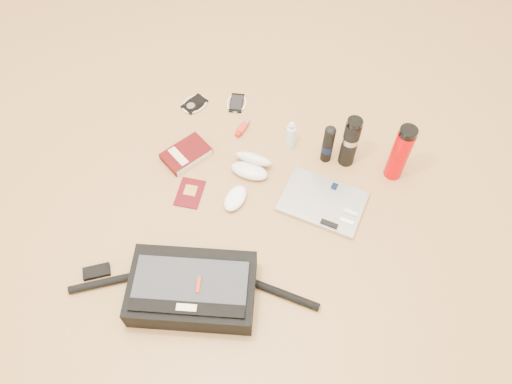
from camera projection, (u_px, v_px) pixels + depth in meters
ground at (243, 225)px, 1.75m from camera, size 4.00×4.00×0.00m
messenger_bag at (192, 289)px, 1.56m from camera, size 0.76×0.37×0.11m
laptop at (323, 202)px, 1.78m from camera, size 0.29×0.21×0.03m
book at (186, 154)px, 1.89m from camera, size 0.17×0.20×0.03m
passport at (190, 193)px, 1.82m from camera, size 0.12×0.14×0.01m
mouse at (235, 198)px, 1.78m from camera, size 0.07×0.12×0.04m
sunglasses_case at (251, 165)px, 1.85m from camera, size 0.15×0.13×0.08m
ipod at (194, 104)px, 2.05m from camera, size 0.11×0.11×0.01m
phone at (237, 103)px, 2.05m from camera, size 0.10×0.11×0.01m
inhaler at (243, 128)px, 1.97m from camera, size 0.03×0.09×0.02m
spray_bottle at (291, 136)px, 1.89m from camera, size 0.04×0.04×0.13m
aerosol_can at (328, 144)px, 1.83m from camera, size 0.05×0.05×0.18m
thermos_black at (350, 142)px, 1.80m from camera, size 0.07×0.07×0.23m
thermos_red at (400, 153)px, 1.76m from camera, size 0.08×0.08×0.25m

